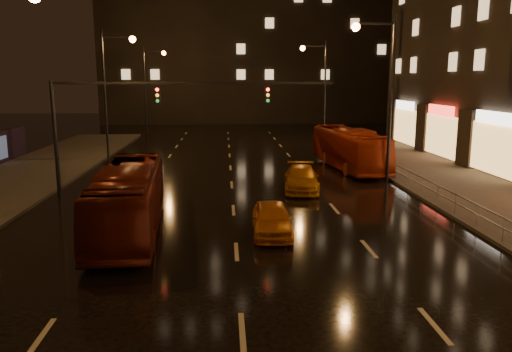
# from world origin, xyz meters

# --- Properties ---
(ground) EXTENTS (140.00, 140.00, 0.00)m
(ground) POSITION_xyz_m (0.00, 20.00, 0.00)
(ground) COLOR black
(ground) RESTS_ON ground
(sidewalk_right) EXTENTS (7.00, 70.00, 0.15)m
(sidewalk_right) POSITION_xyz_m (13.50, 15.00, 0.07)
(sidewalk_right) COLOR #38332D
(sidewalk_right) RESTS_ON ground
(building_distant) EXTENTS (44.00, 16.00, 36.00)m
(building_distant) POSITION_xyz_m (4.00, 72.00, 18.00)
(building_distant) COLOR black
(building_distant) RESTS_ON ground
(traffic_signal) EXTENTS (15.31, 0.32, 6.20)m
(traffic_signal) POSITION_xyz_m (-5.06, 20.00, 4.74)
(traffic_signal) COLOR black
(traffic_signal) RESTS_ON ground
(railing_right) EXTENTS (0.05, 56.00, 1.00)m
(railing_right) POSITION_xyz_m (10.20, 18.00, 0.90)
(railing_right) COLOR #99999E
(railing_right) RESTS_ON sidewalk_right
(bus_red) EXTENTS (3.10, 10.19, 2.80)m
(bus_red) POSITION_xyz_m (-4.40, 12.79, 1.40)
(bus_red) COLOR #5E190D
(bus_red) RESTS_ON ground
(bus_curb) EXTENTS (3.43, 10.60, 2.90)m
(bus_curb) POSITION_xyz_m (8.45, 27.14, 1.45)
(bus_curb) COLOR #AF3011
(bus_curb) RESTS_ON ground
(taxi_near) EXTENTS (1.71, 3.97, 1.33)m
(taxi_near) POSITION_xyz_m (1.51, 12.00, 0.67)
(taxi_near) COLOR orange
(taxi_near) RESTS_ON ground
(taxi_far) EXTENTS (2.49, 4.92, 1.37)m
(taxi_far) POSITION_xyz_m (4.00, 20.31, 0.68)
(taxi_far) COLOR #C07112
(taxi_far) RESTS_ON ground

